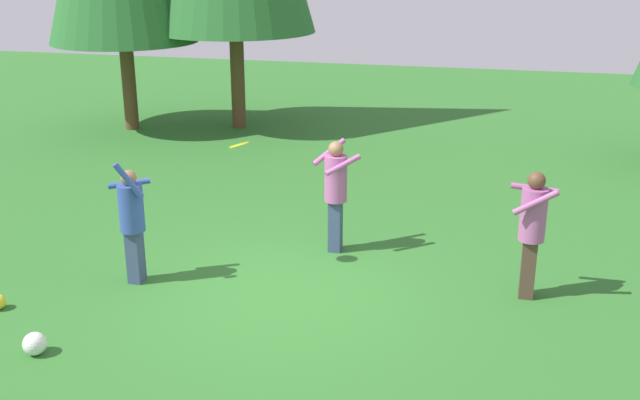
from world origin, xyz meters
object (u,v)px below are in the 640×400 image
ball_white (35,344)px  frisbee (239,145)px  person_catcher (336,187)px  person_bystander (532,224)px  person_thrower (132,216)px

ball_white → frisbee: bearing=60.7°
person_catcher → frisbee: (-1.13, -1.05, 0.85)m
person_bystander → frisbee: bearing=-0.0°
frisbee → ball_white: 3.63m
person_thrower → person_bystander: person_thrower is taller
person_bystander → ball_white: (-5.52, -2.88, -0.90)m
person_thrower → frisbee: 1.75m
person_catcher → frisbee: frisbee is taller
person_thrower → person_bystander: (5.28, 0.80, 0.07)m
person_bystander → frisbee: (-3.96, -0.10, 0.84)m
person_bystander → person_thrower: bearing=7.2°
person_catcher → person_bystander: 2.98m
person_thrower → ball_white: 2.25m
frisbee → ball_white: (-1.56, -2.78, -1.74)m
person_catcher → person_bystander: bearing=118.7°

